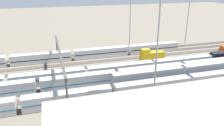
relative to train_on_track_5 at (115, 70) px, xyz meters
The scene contains 20 objects.
ground_plane 5.79m from the train_on_track_5, 112.54° to the right, with size 400.00×400.00×0.00m, color #756B5B.
track_bed_0 25.17m from the train_on_track_5, 94.74° to the right, with size 140.00×2.80×0.12m, color #3D3833.
track_bed_1 20.21m from the train_on_track_5, 95.92° to the right, with size 140.00×2.80×0.12m, color #3D3833.
track_bed_2 15.27m from the train_on_track_5, 97.88° to the right, with size 140.00×2.80×0.12m, color #4C443D.
track_bed_3 10.41m from the train_on_track_5, 101.72° to the right, with size 140.00×2.80×0.12m, color #4C443D.
track_bed_4 5.77m from the train_on_track_5, 112.54° to the right, with size 140.00×2.80×0.12m, color #4C443D.
track_bed_5 2.88m from the train_on_track_5, behind, with size 140.00×2.80×0.12m, color #3D3833.
track_bed_6 5.77m from the train_on_track_5, 112.54° to the left, with size 140.00×2.80×0.12m, color #4C443D.
track_bed_7 10.41m from the train_on_track_5, 101.72° to the left, with size 140.00×2.80×0.12m, color #4C443D.
track_bed_8 15.27m from the train_on_track_5, 97.88° to the left, with size 140.00×2.80×0.12m, color #4C443D.
train_on_track_5 is the anchor object (origin of this frame).
train_on_track_7 22.03m from the train_on_track_5, 152.99° to the left, with size 47.20×3.06×5.00m.
train_on_track_1 23.39m from the train_on_track_5, 58.79° to the right, with size 95.60×3.06×3.80m.
train_on_track_8 16.50m from the train_on_track_5, 114.58° to the left, with size 119.80×3.06×3.80m.
train_on_track_3 20.93m from the train_on_track_5, 151.46° to the right, with size 10.00×3.00×5.00m.
train_on_track_6 5.85m from the train_on_track_5, 58.69° to the left, with size 139.00×3.06×4.40m.
light_mast_0 57.17m from the train_on_track_5, 148.01° to the right, with size 2.80×0.70×29.74m.
light_mast_1 25.62m from the train_on_track_5, 107.93° to the left, with size 2.80×0.70×31.12m.
light_mast_2 36.98m from the train_on_track_5, 119.15° to the right, with size 2.80×0.70×32.58m.
signal_gantry 19.29m from the train_on_track_5, 15.76° to the right, with size 0.70×45.00×8.80m.
Camera 1 is at (22.86, 72.68, 31.45)m, focal length 36.04 mm.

